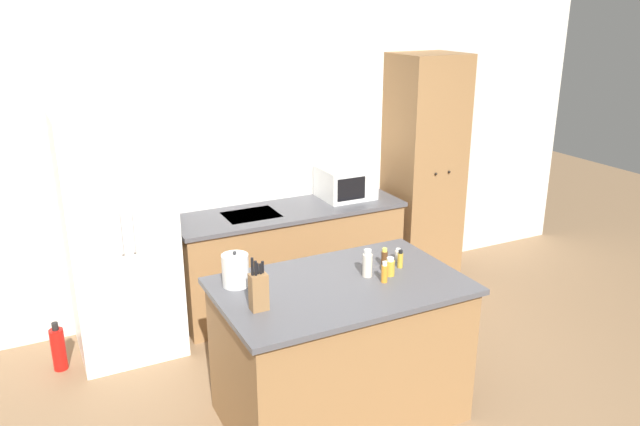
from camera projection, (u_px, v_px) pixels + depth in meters
The scene contains 15 objects.
wall_back at pixel (246, 158), 5.34m from camera, with size 7.20×0.06×2.60m.
refrigerator at pixel (119, 235), 4.64m from camera, with size 0.75×0.75×1.85m.
back_counter at pixel (291, 257), 5.45m from camera, with size 1.99×0.63×0.90m.
pantry_cabinet at pixel (424, 170), 5.86m from camera, with size 0.61×0.58×2.15m.
kitchen_island at pixel (340, 350), 3.97m from camera, with size 1.52×0.95×0.94m.
microwave at pixel (346, 182), 5.57m from camera, with size 0.45×0.41×0.28m.
knife_block at pixel (259, 291), 3.46m from camera, with size 0.10×0.07×0.32m.
spice_bottle_tall_dark at pixel (390, 267), 3.91m from camera, with size 0.06×0.06×0.12m.
spice_bottle_short_red at pixel (400, 259), 4.03m from camera, with size 0.04×0.04×0.12m.
spice_bottle_amber_oil at pixel (398, 255), 4.14m from camera, with size 0.04×0.04×0.09m.
spice_bottle_green_herb at pixel (367, 264), 3.89m from camera, with size 0.06×0.06×0.18m.
spice_bottle_pale_salt at pixel (384, 258), 4.04m from camera, with size 0.04×0.04×0.13m.
spice_bottle_orange_cap at pixel (384, 273), 3.82m from camera, with size 0.04×0.04×0.14m.
kettle at pixel (235, 270), 3.76m from camera, with size 0.16×0.16×0.22m.
fire_extinguisher at pixel (58, 349), 4.56m from camera, with size 0.10×0.10×0.38m.
Camera 1 is at (-1.77, -2.61, 2.57)m, focal length 35.00 mm.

